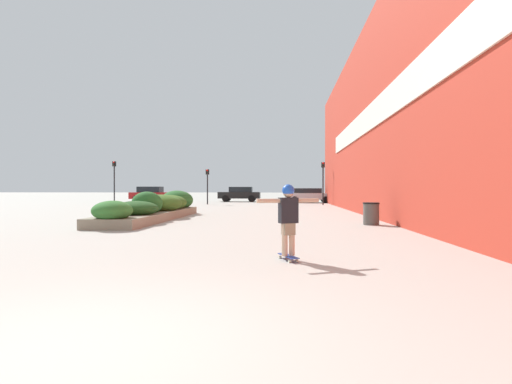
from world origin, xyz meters
TOP-DOWN VIEW (x-y plane):
  - ground_plane at (0.00, 0.00)m, footprint 300.00×300.00m
  - building_wall_right at (6.01, 14.71)m, footprint 0.67×44.56m
  - planter_box at (-4.10, 14.58)m, footprint 1.98×9.63m
  - skateboard at (1.73, 4.36)m, footprint 0.42×0.69m
  - skateboarder at (1.73, 4.36)m, footprint 1.19×0.56m
  - trash_bin at (4.91, 12.03)m, footprint 0.61×0.61m
  - car_leftmost at (-3.06, 38.91)m, footprint 4.40×1.84m
  - car_center_left at (4.08, 36.27)m, footprint 4.79×2.01m
  - car_center_right at (-11.81, 36.45)m, footprint 4.21×1.87m
  - traffic_light_left at (-5.06, 31.31)m, footprint 0.28×0.30m
  - traffic_light_right at (4.93, 30.88)m, footprint 0.28×0.30m
  - traffic_light_far_left at (-13.44, 31.28)m, footprint 0.28×0.30m

SIDE VIEW (x-z plane):
  - ground_plane at x=0.00m, z-range 0.00..0.00m
  - skateboard at x=1.73m, z-range 0.02..0.11m
  - trash_bin at x=4.91m, z-range 0.00..0.84m
  - planter_box at x=-4.10m, z-range -0.11..1.16m
  - car_center_left at x=4.08m, z-range 0.05..1.47m
  - car_leftmost at x=-3.06m, z-range 0.04..1.61m
  - car_center_right at x=-11.81m, z-range 0.04..1.63m
  - skateboarder at x=1.73m, z-range 0.23..1.57m
  - traffic_light_left at x=-5.06m, z-range 0.59..3.65m
  - traffic_light_right at x=4.93m, z-range 0.65..4.26m
  - traffic_light_far_left at x=-13.44m, z-range 0.66..4.47m
  - building_wall_right at x=6.01m, z-range 0.00..9.68m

